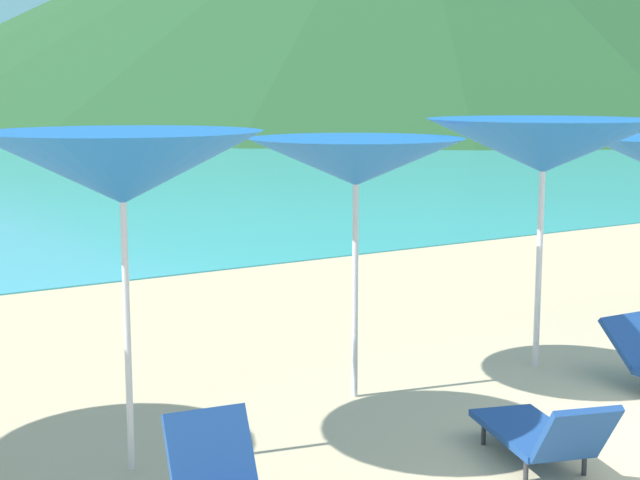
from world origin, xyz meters
TOP-DOWN VIEW (x-y plane):
  - ground_plane at (0.00, 10.00)m, footprint 50.00×100.00m
  - umbrella_1 at (-4.48, 2.40)m, footprint 1.98×1.98m
  - umbrella_2 at (-2.25, 2.89)m, footprint 1.89×1.89m
  - umbrella_3 at (-0.25, 2.72)m, footprint 2.44×2.44m
  - lounge_chair_1 at (-2.01, 0.88)m, footprint 0.89×1.42m
  - cruise_ship at (56.59, 176.72)m, footprint 67.81×20.94m

SIDE VIEW (x-z plane):
  - ground_plane at x=0.00m, z-range -0.30..0.00m
  - lounge_chair_1 at x=-2.01m, z-range -0.06..0.58m
  - umbrella_2 at x=-2.25m, z-range 0.92..3.17m
  - umbrella_3 at x=-0.25m, z-range 0.93..3.31m
  - umbrella_1 at x=-4.48m, z-range 0.94..3.32m
  - cruise_ship at x=56.59m, z-range -2.55..19.02m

